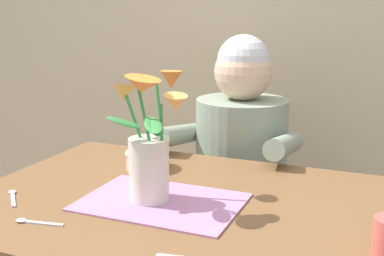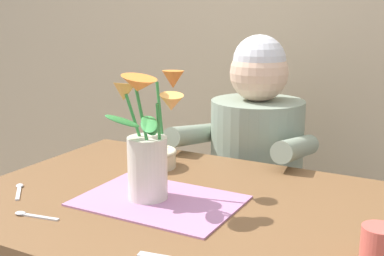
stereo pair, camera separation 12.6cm
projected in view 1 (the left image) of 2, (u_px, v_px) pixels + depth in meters
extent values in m
cube|color=tan|center=(290.00, 3.00, 2.07)|extent=(4.00, 0.10, 2.50)
cube|color=brown|center=(197.00, 209.00, 1.25)|extent=(1.20, 0.80, 0.04)
cylinder|color=brown|center=(98.00, 247.00, 1.85)|extent=(0.06, 0.06, 0.70)
cylinder|color=gray|center=(241.00, 164.00, 1.85)|extent=(0.34, 0.34, 0.50)
sphere|color=#DBB293|center=(243.00, 72.00, 1.77)|extent=(0.21, 0.21, 0.21)
sphere|color=silver|center=(243.00, 61.00, 1.76)|extent=(0.19, 0.19, 0.19)
cylinder|color=gray|center=(180.00, 135.00, 1.77)|extent=(0.07, 0.33, 0.12)
cylinder|color=gray|center=(284.00, 145.00, 1.63)|extent=(0.07, 0.33, 0.12)
cube|color=#B275A3|center=(161.00, 202.00, 1.24)|extent=(0.40, 0.28, 0.00)
cylinder|color=silver|center=(149.00, 170.00, 1.24)|extent=(0.10, 0.10, 0.17)
cylinder|color=#388E42|center=(162.00, 131.00, 1.19)|extent=(0.02, 0.05, 0.14)
cone|color=#EFA84C|center=(175.00, 103.00, 1.16)|extent=(0.09, 0.09, 0.05)
sphere|color=#E5D14C|center=(175.00, 101.00, 1.15)|extent=(0.02, 0.02, 0.02)
cylinder|color=#388E42|center=(160.00, 118.00, 1.25)|extent=(0.03, 0.02, 0.18)
cone|color=orange|center=(171.00, 80.00, 1.28)|extent=(0.06, 0.06, 0.05)
sphere|color=#E5D14C|center=(171.00, 78.00, 1.28)|extent=(0.02, 0.02, 0.02)
cylinder|color=#388E42|center=(136.00, 126.00, 1.22)|extent=(0.06, 0.01, 0.15)
cone|color=#EFA84C|center=(124.00, 93.00, 1.22)|extent=(0.06, 0.07, 0.05)
sphere|color=#E5D14C|center=(124.00, 91.00, 1.22)|extent=(0.02, 0.02, 0.02)
cylinder|color=#388E42|center=(146.00, 123.00, 1.18)|extent=(0.04, 0.03, 0.19)
cone|color=orange|center=(142.00, 85.00, 1.14)|extent=(0.10, 0.09, 0.05)
sphere|color=#E5D14C|center=(142.00, 83.00, 1.13)|extent=(0.02, 0.02, 0.02)
ellipsoid|color=#388E42|center=(124.00, 123.00, 1.19)|extent=(0.09, 0.09, 0.05)
ellipsoid|color=#388E42|center=(153.00, 125.00, 1.15)|extent=(0.09, 0.09, 0.04)
ellipsoid|color=#388E42|center=(153.00, 126.00, 1.15)|extent=(0.09, 0.09, 0.05)
cylinder|color=beige|center=(147.00, 160.00, 1.51)|extent=(0.13, 0.13, 0.05)
torus|color=beige|center=(147.00, 153.00, 1.51)|extent=(0.14, 0.14, 0.01)
cube|color=silver|center=(13.00, 200.00, 1.26)|extent=(0.08, 0.08, 0.00)
ellipsoid|color=silver|center=(12.00, 192.00, 1.31)|extent=(0.03, 0.03, 0.01)
cube|color=silver|center=(43.00, 223.00, 1.12)|extent=(0.10, 0.03, 0.00)
ellipsoid|color=silver|center=(22.00, 220.00, 1.13)|extent=(0.03, 0.02, 0.01)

